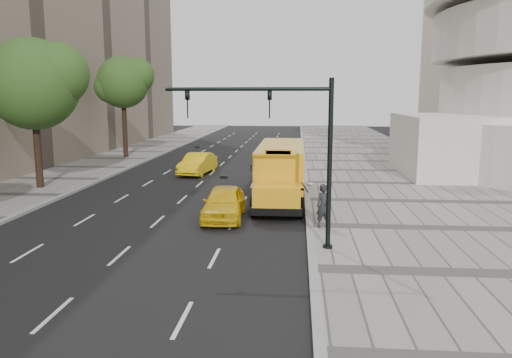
# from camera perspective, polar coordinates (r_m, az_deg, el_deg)

# --- Properties ---
(ground) EXTENTS (140.00, 140.00, 0.00)m
(ground) POSITION_cam_1_polar(r_m,az_deg,el_deg) (28.15, -6.44, -2.38)
(ground) COLOR black
(ground) RESTS_ON ground
(sidewalk_museum) EXTENTS (12.00, 140.00, 0.15)m
(sidewalk_museum) POSITION_cam_1_polar(r_m,az_deg,el_deg) (28.37, 18.10, -2.55)
(sidewalk_museum) COLOR gray
(sidewalk_museum) RESTS_ON ground
(sidewalk_far) EXTENTS (6.00, 140.00, 0.15)m
(sidewalk_far) POSITION_cam_1_polar(r_m,az_deg,el_deg) (32.12, -26.08, -1.68)
(sidewalk_far) COLOR gray
(sidewalk_far) RESTS_ON ground
(curb_museum) EXTENTS (0.30, 140.00, 0.15)m
(curb_museum) POSITION_cam_1_polar(r_m,az_deg,el_deg) (27.61, 5.88, -2.44)
(curb_museum) COLOR gray
(curb_museum) RESTS_ON ground
(curb_far) EXTENTS (0.30, 140.00, 0.15)m
(curb_far) POSITION_cam_1_polar(r_m,az_deg,el_deg) (30.70, -21.26, -1.84)
(curb_far) COLOR gray
(curb_far) RESTS_ON ground
(tree_b) EXTENTS (6.19, 5.50, 9.21)m
(tree_b) POSITION_cam_1_polar(r_m,az_deg,el_deg) (33.28, -23.98, 9.96)
(tree_b) COLOR black
(tree_b) RESTS_ON ground
(tree_c) EXTENTS (5.28, 4.69, 9.33)m
(tree_c) POSITION_cam_1_polar(r_m,az_deg,el_deg) (47.66, -14.88, 10.69)
(tree_c) COLOR black
(tree_c) RESTS_ON ground
(school_bus) EXTENTS (2.96, 11.56, 3.19)m
(school_bus) POSITION_cam_1_polar(r_m,az_deg,el_deg) (28.49, 2.88, 1.42)
(school_bus) COLOR orange
(school_bus) RESTS_ON ground
(taxi_near) EXTENTS (1.97, 4.61, 1.55)m
(taxi_near) POSITION_cam_1_polar(r_m,az_deg,el_deg) (23.60, -3.68, -2.72)
(taxi_near) COLOR yellow
(taxi_near) RESTS_ON ground
(taxi_far) EXTENTS (2.29, 4.91, 1.56)m
(taxi_far) POSITION_cam_1_polar(r_m,az_deg,el_deg) (37.25, -6.70, 1.74)
(taxi_far) COLOR yellow
(taxi_far) RESTS_ON ground
(pedestrian) EXTENTS (0.81, 0.67, 1.89)m
(pedestrian) POSITION_cam_1_polar(r_m,az_deg,el_deg) (21.61, 7.76, -3.06)
(pedestrian) COLOR black
(pedestrian) RESTS_ON sidewalk_museum
(traffic_signal) EXTENTS (6.18, 0.36, 6.40)m
(traffic_signal) POSITION_cam_1_polar(r_m,az_deg,el_deg) (18.21, 4.04, 4.21)
(traffic_signal) COLOR black
(traffic_signal) RESTS_ON ground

